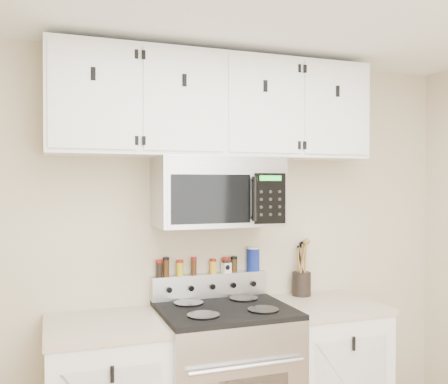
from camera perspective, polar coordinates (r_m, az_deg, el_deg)
back_wall at (r=3.25m, az=-1.81°, el=-6.59°), size 3.50×0.01×2.50m
base_cabinet_right at (r=3.46m, az=11.44°, el=-19.61°), size 0.64×0.62×0.92m
microwave at (r=3.04m, az=-0.70°, el=0.06°), size 0.76×0.44×0.42m
upper_cabinets at (r=3.10m, az=-0.87°, el=9.72°), size 2.00×0.35×0.62m
utensil_crock at (r=3.46m, az=8.85°, el=-10.12°), size 0.13×0.13×0.37m
kitchen_timer at (r=3.27m, az=0.27°, el=-8.63°), size 0.06×0.06×0.06m
salt_canister at (r=3.33m, az=3.36°, el=-7.64°), size 0.09×0.09×0.16m
spice_jar_0 at (r=3.15m, az=-7.42°, el=-8.63°), size 0.04×0.04×0.10m
spice_jar_1 at (r=3.16m, az=-6.64°, el=-8.47°), size 0.04×0.04×0.12m
spice_jar_2 at (r=3.18m, az=-5.06°, el=-8.61°), size 0.05×0.05×0.10m
spice_jar_3 at (r=3.20m, az=-3.46°, el=-8.41°), size 0.04×0.04×0.11m
spice_jar_4 at (r=3.24m, az=-1.27°, el=-8.45°), size 0.04×0.04×0.09m
spice_jar_5 at (r=3.27m, az=0.20°, el=-8.31°), size 0.05×0.05×0.10m
spice_jar_6 at (r=3.29m, az=1.15°, el=-8.24°), size 0.04×0.04×0.10m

